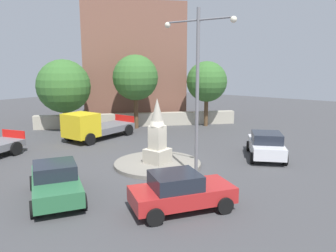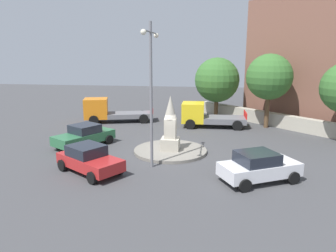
{
  "view_description": "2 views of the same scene",
  "coord_description": "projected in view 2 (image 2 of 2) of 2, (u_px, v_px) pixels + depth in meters",
  "views": [
    {
      "loc": [
        -10.89,
        13.62,
        5.51
      ],
      "look_at": [
        -0.4,
        -0.43,
        2.18
      ],
      "focal_mm": 35.38,
      "sensor_mm": 36.0,
      "label": 1
    },
    {
      "loc": [
        -19.92,
        -2.67,
        6.4
      ],
      "look_at": [
        -0.24,
        0.12,
        1.79
      ],
      "focal_mm": 34.47,
      "sensor_mm": 36.0,
      "label": 2
    }
  ],
  "objects": [
    {
      "name": "ground_plane",
      "position": [
        170.0,
        152.0,
        21.02
      ],
      "size": [
        80.0,
        80.0,
        0.0
      ],
      "primitive_type": "plane",
      "color": "#424244"
    },
    {
      "name": "traffic_island",
      "position": [
        170.0,
        151.0,
        21.0
      ],
      "size": [
        4.74,
        4.74,
        0.19
      ],
      "primitive_type": "cylinder",
      "color": "gray",
      "rests_on": "ground"
    },
    {
      "name": "monument",
      "position": [
        170.0,
        127.0,
        20.64
      ],
      "size": [
        1.16,
        1.16,
        3.52
      ],
      "color": "#B2AA99",
      "rests_on": "traffic_island"
    },
    {
      "name": "streetlamp",
      "position": [
        151.0,
        82.0,
        17.24
      ],
      "size": [
        3.66,
        0.28,
        7.92
      ],
      "color": "slate",
      "rests_on": "ground"
    },
    {
      "name": "car_white_passing",
      "position": [
        259.0,
        166.0,
        16.11
      ],
      "size": [
        3.4,
        4.33,
        1.54
      ],
      "color": "silver",
      "rests_on": "ground"
    },
    {
      "name": "car_green_far_side",
      "position": [
        84.0,
        135.0,
        22.17
      ],
      "size": [
        4.46,
        3.67,
        1.51
      ],
      "color": "#2D6B42",
      "rests_on": "ground"
    },
    {
      "name": "car_red_parked_left",
      "position": [
        89.0,
        159.0,
        17.34
      ],
      "size": [
        3.58,
        4.2,
        1.49
      ],
      "color": "#B22323",
      "rests_on": "ground"
    },
    {
      "name": "truck_yellow_approaching",
      "position": [
        205.0,
        115.0,
        27.89
      ],
      "size": [
        2.5,
        5.48,
        2.08
      ],
      "color": "yellow",
      "rests_on": "ground"
    },
    {
      "name": "truck_orange_near_island",
      "position": [
        108.0,
        111.0,
        29.66
      ],
      "size": [
        3.54,
        6.48,
        2.22
      ],
      "color": "orange",
      "rests_on": "ground"
    },
    {
      "name": "stone_boundary_wall",
      "position": [
        275.0,
        120.0,
        28.12
      ],
      "size": [
        12.64,
        13.42,
        1.16
      ],
      "primitive_type": "cube",
      "rotation": [
        0.0,
        0.0,
        7.1
      ],
      "color": "#B2AA99",
      "rests_on": "ground"
    },
    {
      "name": "corner_building",
      "position": [
        314.0,
        61.0,
        30.45
      ],
      "size": [
        12.55,
        12.6,
        11.07
      ],
      "primitive_type": "cube",
      "rotation": [
        0.0,
        0.0,
        7.1
      ],
      "color": "brown",
      "rests_on": "ground"
    },
    {
      "name": "tree_near_wall",
      "position": [
        217.0,
        80.0,
        31.45
      ],
      "size": [
        4.33,
        4.33,
        5.85
      ],
      "color": "brown",
      "rests_on": "ground"
    },
    {
      "name": "tree_mid_cluster",
      "position": [
        269.0,
        77.0,
        26.86
      ],
      "size": [
        3.83,
        3.83,
        6.25
      ],
      "color": "brown",
      "rests_on": "ground"
    }
  ]
}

